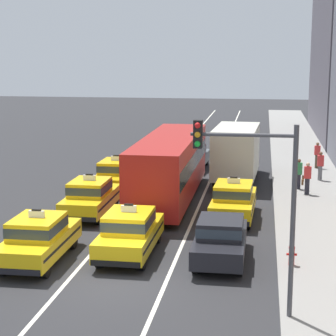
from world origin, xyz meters
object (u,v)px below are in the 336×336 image
bus_center_second (170,165)px  sedan_center_third (192,156)px  taxi_left_nearest (39,238)px  taxi_right_second (233,200)px  sedan_right_nearest (220,238)px  pedestrian_by_storefront (307,178)px  taxi_left_second (90,197)px  taxi_center_nearest (130,232)px  traffic_light_pole (258,186)px  pedestrian_near_crosswalk (299,174)px  taxi_left_third (117,174)px  pedestrian_trailing (320,166)px  fire_hydrant (292,254)px  box_truck_right_third (237,151)px  pedestrian_far_corner (317,155)px

bus_center_second → sedan_center_third: bearing=89.1°
taxi_left_nearest → taxi_right_second: bearing=45.8°
sedan_right_nearest → taxi_right_second: (0.18, 5.66, 0.03)m
bus_center_second → pedestrian_by_storefront: 7.15m
taxi_left_second → taxi_center_nearest: bearing=-60.0°
taxi_left_nearest → taxi_right_second: same height
bus_center_second → traffic_light_pole: 14.32m
taxi_left_nearest → taxi_right_second: size_ratio=0.99×
taxi_center_nearest → taxi_right_second: (3.52, 5.51, 0.00)m
taxi_left_nearest → pedestrian_near_crosswalk: taxi_left_nearest is taller
sedan_right_nearest → pedestrian_near_crosswalk: pedestrian_near_crosswalk is taller
taxi_left_second → pedestrian_near_crosswalk: (9.68, 6.38, 0.09)m
taxi_right_second → traffic_light_pole: traffic_light_pole is taller
sedan_center_third → taxi_right_second: 12.05m
taxi_left_nearest → bus_center_second: (3.20, 9.85, 0.94)m
taxi_left_nearest → taxi_left_third: size_ratio=1.00×
sedan_right_nearest → pedestrian_near_crosswalk: size_ratio=2.63×
taxi_center_nearest → bus_center_second: size_ratio=0.41×
taxi_center_nearest → sedan_center_third: taxi_center_nearest is taller
taxi_left_third → traffic_light_pole: 17.22m
pedestrian_trailing → taxi_left_nearest: bearing=-126.0°
taxi_left_third → fire_hydrant: size_ratio=6.27×
pedestrian_by_storefront → pedestrian_trailing: size_ratio=1.01×
box_truck_right_third → traffic_light_pole: bearing=-85.9°
pedestrian_by_storefront → traffic_light_pole: (-2.41, -15.15, 2.84)m
taxi_left_third → sedan_right_nearest: bearing=-58.8°
fire_hydrant → pedestrian_far_corner: bearing=82.8°
box_truck_right_third → sedan_right_nearest: bearing=-89.9°
pedestrian_trailing → traffic_light_pole: bearing=-100.2°
taxi_left_nearest → pedestrian_far_corner: (11.20, 19.00, 0.10)m
pedestrian_by_storefront → pedestrian_far_corner: pedestrian_by_storefront is taller
pedestrian_trailing → fire_hydrant: 14.82m
taxi_left_nearest → pedestrian_trailing: size_ratio=2.77×
pedestrian_by_storefront → pedestrian_trailing: bearing=75.2°
taxi_right_second → pedestrian_far_corner: bearing=69.3°
taxi_left_nearest → sedan_right_nearest: taxi_left_nearest is taller
taxi_left_nearest → box_truck_right_third: size_ratio=0.65×
pedestrian_near_crosswalk → traffic_light_pole: size_ratio=0.29×
pedestrian_near_crosswalk → fire_hydrant: size_ratio=2.24×
pedestrian_by_storefront → fire_hydrant: 11.01m
taxi_left_second → taxi_center_nearest: same height
taxi_left_second → taxi_left_nearest: bearing=-90.6°
taxi_right_second → pedestrian_near_crosswalk: bearing=62.2°
taxi_center_nearest → sedan_center_third: size_ratio=1.04×
pedestrian_near_crosswalk → fire_hydrant: bearing=-94.1°
taxi_left_nearest → taxi_center_nearest: 3.28m
taxi_left_nearest → traffic_light_pole: 8.98m
sedan_center_third → taxi_right_second: taxi_right_second is taller
taxi_left_third → pedestrian_far_corner: bearing=33.8°
bus_center_second → pedestrian_trailing: 9.59m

